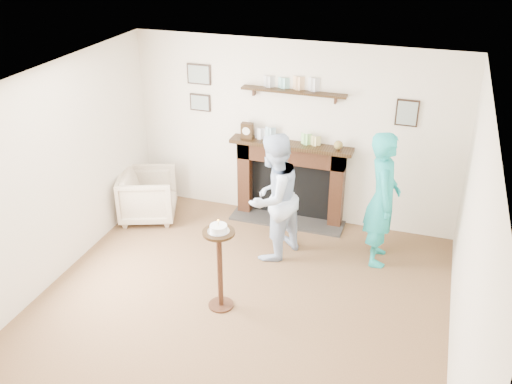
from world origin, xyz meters
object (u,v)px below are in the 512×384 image
armchair (150,217)px  pedestal_table (219,254)px  man (272,254)px  woman (376,259)px

armchair → pedestal_table: bearing=-153.2°
man → woman: woman is taller
armchair → woman: woman is taller
woman → pedestal_table: size_ratio=1.54×
woman → pedestal_table: (-1.52, -1.50, 0.68)m
man → pedestal_table: bearing=10.7°
woman → armchair: bearing=80.5°
man → pedestal_table: size_ratio=1.48×
armchair → pedestal_table: pedestal_table is taller
armchair → man: size_ratio=0.47×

